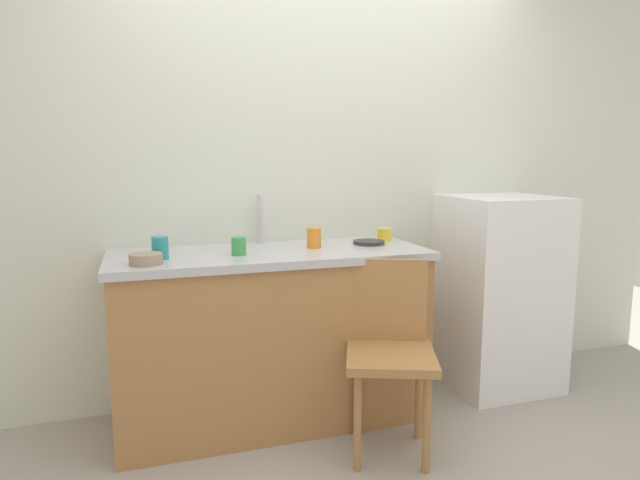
# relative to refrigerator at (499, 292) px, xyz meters

# --- Properties ---
(ground_plane) EXTENTS (8.00, 8.00, 0.00)m
(ground_plane) POSITION_rel_refrigerator_xyz_m (-1.04, -0.66, -0.57)
(ground_plane) COLOR #9E998E
(back_wall) EXTENTS (4.80, 0.10, 2.47)m
(back_wall) POSITION_rel_refrigerator_xyz_m (-1.04, 0.34, 0.66)
(back_wall) COLOR silver
(back_wall) RESTS_ON ground_plane
(cabinet_base) EXTENTS (1.55, 0.60, 0.86)m
(cabinet_base) POSITION_rel_refrigerator_xyz_m (-1.40, -0.01, -0.14)
(cabinet_base) COLOR #A87542
(cabinet_base) RESTS_ON ground_plane
(countertop) EXTENTS (1.59, 0.64, 0.04)m
(countertop) POSITION_rel_refrigerator_xyz_m (-1.40, -0.01, 0.31)
(countertop) COLOR #B7B7BC
(countertop) RESTS_ON cabinet_base
(faucet) EXTENTS (0.02, 0.02, 0.27)m
(faucet) POSITION_rel_refrigerator_xyz_m (-1.40, 0.24, 0.46)
(faucet) COLOR #B7B7BC
(faucet) RESTS_ON countertop
(refrigerator) EXTENTS (0.61, 0.57, 1.14)m
(refrigerator) POSITION_rel_refrigerator_xyz_m (0.00, 0.00, 0.00)
(refrigerator) COLOR white
(refrigerator) RESTS_ON ground_plane
(chair) EXTENTS (0.52, 0.52, 0.89)m
(chair) POSITION_rel_refrigerator_xyz_m (-0.94, -0.48, -0.07)
(chair) COLOR #A87542
(chair) RESTS_ON ground_plane
(terracotta_bowl) EXTENTS (0.15, 0.15, 0.05)m
(terracotta_bowl) POSITION_rel_refrigerator_xyz_m (-2.00, -0.19, 0.35)
(terracotta_bowl) COLOR gray
(terracotta_bowl) RESTS_ON countertop
(hotplate) EXTENTS (0.17, 0.17, 0.02)m
(hotplate) POSITION_rel_refrigerator_xyz_m (-0.84, 0.02, 0.34)
(hotplate) COLOR #2D2D2D
(hotplate) RESTS_ON countertop
(cup_yellow) EXTENTS (0.08, 0.08, 0.07)m
(cup_yellow) POSITION_rel_refrigerator_xyz_m (-0.70, 0.12, 0.36)
(cup_yellow) COLOR yellow
(cup_yellow) RESTS_ON countertop
(cup_green) EXTENTS (0.07, 0.07, 0.09)m
(cup_green) POSITION_rel_refrigerator_xyz_m (-1.57, -0.09, 0.37)
(cup_green) COLOR green
(cup_green) RESTS_ON countertop
(cup_teal) EXTENTS (0.08, 0.08, 0.11)m
(cup_teal) POSITION_rel_refrigerator_xyz_m (-1.94, -0.08, 0.38)
(cup_teal) COLOR teal
(cup_teal) RESTS_ON countertop
(cup_orange) EXTENTS (0.08, 0.08, 0.11)m
(cup_orange) POSITION_rel_refrigerator_xyz_m (-1.16, 0.00, 0.38)
(cup_orange) COLOR orange
(cup_orange) RESTS_ON countertop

